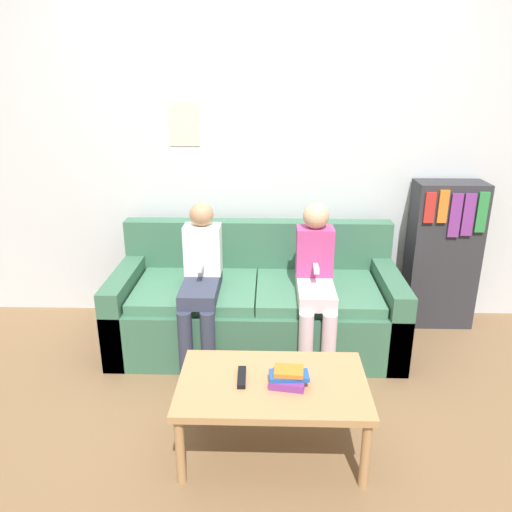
% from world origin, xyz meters
% --- Properties ---
extents(ground_plane, '(10.00, 10.00, 0.00)m').
position_xyz_m(ground_plane, '(0.00, 0.00, 0.00)').
color(ground_plane, brown).
extents(wall_back, '(8.00, 0.06, 2.60)m').
position_xyz_m(wall_back, '(-0.00, 1.05, 1.30)').
color(wall_back, silver).
rests_on(wall_back, ground_plane).
extents(couch, '(1.94, 0.84, 0.80)m').
position_xyz_m(couch, '(0.00, 0.54, 0.27)').
color(couch, '#38664C').
rests_on(couch, ground_plane).
extents(coffee_table, '(0.92, 0.57, 0.39)m').
position_xyz_m(coffee_table, '(0.11, -0.55, 0.35)').
color(coffee_table, '#AD7F51').
rests_on(coffee_table, ground_plane).
extents(person_left, '(0.24, 0.57, 1.03)m').
position_xyz_m(person_left, '(-0.35, 0.34, 0.57)').
color(person_left, '#33384C').
rests_on(person_left, ground_plane).
extents(person_right, '(0.24, 0.57, 1.03)m').
position_xyz_m(person_right, '(0.38, 0.34, 0.58)').
color(person_right, silver).
rests_on(person_right, ground_plane).
extents(tv_remote, '(0.04, 0.17, 0.02)m').
position_xyz_m(tv_remote, '(-0.04, -0.54, 0.40)').
color(tv_remote, black).
rests_on(tv_remote, coffee_table).
extents(book_stack, '(0.20, 0.17, 0.08)m').
position_xyz_m(book_stack, '(0.18, -0.57, 0.43)').
color(book_stack, '#7A3389').
rests_on(book_stack, coffee_table).
extents(bookshelf, '(0.49, 0.28, 1.09)m').
position_xyz_m(bookshelf, '(1.36, 0.87, 0.55)').
color(bookshelf, '#2D2D33').
rests_on(bookshelf, ground_plane).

